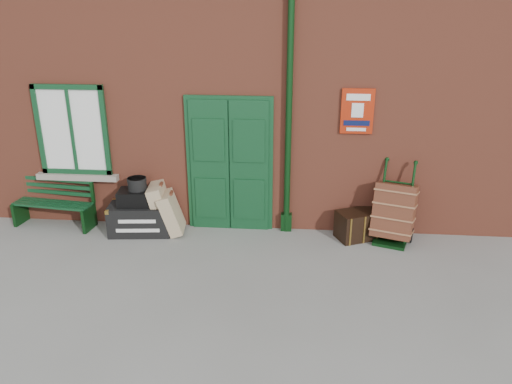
# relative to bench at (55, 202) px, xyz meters

# --- Properties ---
(ground) EXTENTS (80.00, 80.00, 0.00)m
(ground) POSITION_rel_bench_xyz_m (3.31, -1.32, -0.42)
(ground) COLOR gray
(ground) RESTS_ON ground
(station_building) EXTENTS (10.30, 4.30, 4.36)m
(station_building) POSITION_rel_bench_xyz_m (3.31, 2.18, 1.74)
(station_building) COLOR brown
(station_building) RESTS_ON ground
(bench) EXTENTS (1.40, 0.58, 0.84)m
(bench) POSITION_rel_bench_xyz_m (0.00, 0.00, 0.00)
(bench) COLOR #103D1F
(bench) RESTS_ON ground
(houdini_trunk) EXTENTS (1.06, 0.66, 0.50)m
(houdini_trunk) POSITION_rel_bench_xyz_m (1.55, -0.17, -0.17)
(houdini_trunk) COLOR black
(houdini_trunk) RESTS_ON ground
(strongbox) EXTENTS (0.59, 0.46, 0.25)m
(strongbox) POSITION_rel_bench_xyz_m (1.50, -0.17, 0.21)
(strongbox) COLOR black
(strongbox) RESTS_ON houdini_trunk
(hatbox) EXTENTS (0.33, 0.33, 0.20)m
(hatbox) POSITION_rel_bench_xyz_m (1.53, -0.14, 0.43)
(hatbox) COLOR black
(hatbox) RESTS_ON strongbox
(suitcase_back) EXTENTS (0.47, 0.62, 0.83)m
(suitcase_back) POSITION_rel_bench_xyz_m (1.89, -0.07, -0.01)
(suitcase_back) COLOR tan
(suitcase_back) RESTS_ON ground
(suitcase_front) EXTENTS (0.46, 0.56, 0.72)m
(suitcase_front) POSITION_rel_bench_xyz_m (2.07, -0.14, -0.06)
(suitcase_front) COLOR tan
(suitcase_front) RESTS_ON ground
(porter_trolley) EXTENTS (0.80, 0.83, 1.29)m
(porter_trolley) POSITION_rel_bench_xyz_m (5.68, -0.09, 0.08)
(porter_trolley) COLOR black
(porter_trolley) RESTS_ON ground
(dark_trunk) EXTENTS (0.76, 0.65, 0.47)m
(dark_trunk) POSITION_rel_bench_xyz_m (5.13, -0.07, -0.19)
(dark_trunk) COLOR black
(dark_trunk) RESTS_ON ground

